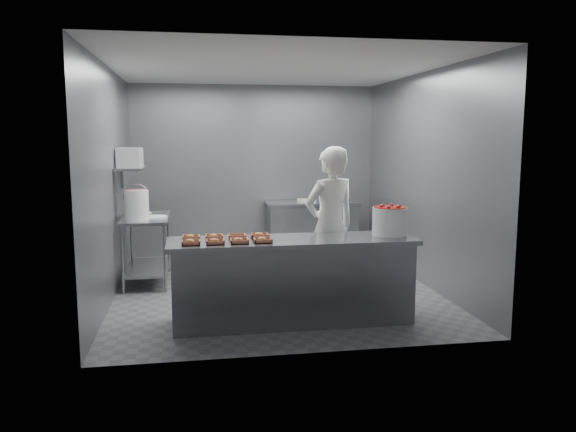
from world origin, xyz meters
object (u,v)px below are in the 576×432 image
object	(u,v)px
tray_2	(239,241)
tray_4	(191,237)
tray_1	(215,241)
strawberry_tub	(390,220)
service_counter	(293,280)
tray_7	(259,235)
worker	(330,226)
glaze_bucket	(137,204)
tray_0	(191,242)
back_counter	(312,229)
tray_5	(214,237)
appliance	(130,158)
tray_6	(237,236)
prep_table	(147,239)
tray_3	(263,240)

from	to	relation	value
tray_2	tray_4	size ratio (longest dim) A/B	1.00
tray_1	strawberry_tub	distance (m)	1.91
service_counter	tray_7	size ratio (longest dim) A/B	13.88
worker	service_counter	bearing A→B (deg)	25.97
tray_1	glaze_bucket	size ratio (longest dim) A/B	0.40
tray_0	tray_7	size ratio (longest dim) A/B	1.00
service_counter	back_counter	world-z (taller)	same
tray_7	back_counter	bearing A→B (deg)	68.39
tray_5	worker	bearing A→B (deg)	18.79
tray_7	worker	bearing A→B (deg)	27.66
appliance	glaze_bucket	bearing A→B (deg)	-65.98
tray_1	worker	world-z (taller)	worker
strawberry_tub	worker	bearing A→B (deg)	133.48
appliance	tray_6	bearing A→B (deg)	-50.05
service_counter	tray_4	bearing A→B (deg)	172.71
prep_table	tray_1	xyz separation A→B (m)	(0.84, -2.08, 0.33)
tray_3	tray_7	size ratio (longest dim) A/B	1.00
tray_6	tray_7	xyz separation A→B (m)	(0.24, -0.00, 0.00)
tray_3	tray_6	xyz separation A→B (m)	(-0.24, 0.27, -0.00)
tray_2	tray_6	bearing A→B (deg)	89.36
back_counter	strawberry_tub	distance (m)	3.27
tray_4	glaze_bucket	distance (m)	1.65
tray_0	tray_6	bearing A→B (deg)	29.16
tray_5	tray_7	bearing A→B (deg)	0.00
prep_table	tray_3	bearing A→B (deg)	-57.74
tray_7	glaze_bucket	xyz separation A→B (m)	(-1.40, 1.50, 0.18)
strawberry_tub	tray_0	bearing A→B (deg)	-175.20
tray_5	strawberry_tub	bearing A→B (deg)	-2.73
back_counter	appliance	distance (m)	3.29
service_counter	worker	xyz separation A→B (m)	(0.55, 0.60, 0.47)
tray_3	strawberry_tub	size ratio (longest dim) A/B	0.50
service_counter	worker	bearing A→B (deg)	47.32
tray_4	tray_6	size ratio (longest dim) A/B	1.00
tray_2	tray_3	xyz separation A→B (m)	(0.24, 0.00, 0.00)
prep_table	tray_4	xyz separation A→B (m)	(0.60, -1.82, 0.33)
tray_2	worker	size ratio (longest dim) A/B	0.10
tray_7	worker	distance (m)	1.00
appliance	prep_table	bearing A→B (deg)	30.46
service_counter	tray_7	world-z (taller)	tray_7
service_counter	tray_3	distance (m)	0.59
glaze_bucket	appliance	world-z (taller)	appliance
appliance	tray_0	bearing A→B (deg)	-64.92
tray_3	appliance	distance (m)	2.61
tray_1	strawberry_tub	world-z (taller)	strawberry_tub
tray_3	tray_6	size ratio (longest dim) A/B	1.00
back_counter	tray_7	xyz separation A→B (m)	(-1.23, -3.12, 0.47)
glaze_bucket	tray_1	bearing A→B (deg)	-62.45
tray_2	tray_7	size ratio (longest dim) A/B	1.00
tray_4	appliance	size ratio (longest dim) A/B	0.56
service_counter	tray_4	size ratio (longest dim) A/B	13.88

